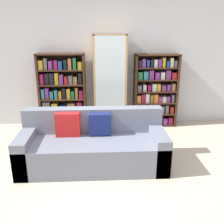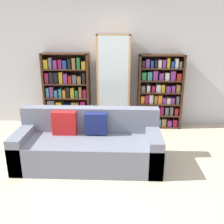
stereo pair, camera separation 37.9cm
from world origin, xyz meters
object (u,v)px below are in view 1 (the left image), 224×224
(bookshelf_left, at_px, (62,93))
(bookshelf_right, at_px, (155,92))
(wine_bottle, at_px, (137,133))
(display_cabinet, at_px, (110,82))
(couch, at_px, (93,146))

(bookshelf_left, distance_m, bookshelf_right, 1.91)
(bookshelf_right, xyz_separation_m, wine_bottle, (-0.48, -0.76, -0.59))
(wine_bottle, bearing_deg, display_cabinet, 121.60)
(couch, height_order, wine_bottle, couch)
(bookshelf_right, bearing_deg, wine_bottle, -122.14)
(wine_bottle, bearing_deg, couch, -132.68)
(display_cabinet, relative_size, wine_bottle, 5.58)
(bookshelf_left, bearing_deg, display_cabinet, -0.92)
(couch, distance_m, bookshelf_right, 2.09)
(display_cabinet, bearing_deg, bookshelf_left, 179.08)
(bookshelf_right, height_order, wine_bottle, bookshelf_right)
(couch, xyz_separation_m, bookshelf_left, (-0.65, 1.61, 0.43))
(couch, distance_m, display_cabinet, 1.75)
(bookshelf_left, xyz_separation_m, bookshelf_right, (1.91, 0.00, 0.00))
(couch, relative_size, wine_bottle, 6.33)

